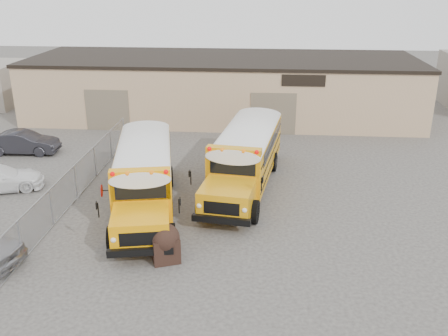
# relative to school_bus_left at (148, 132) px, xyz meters

# --- Properties ---
(ground) EXTENTS (120.00, 120.00, 0.00)m
(ground) POSITION_rel_school_bus_left_xyz_m (3.61, -8.91, -1.79)
(ground) COLOR #3F3C39
(ground) RESTS_ON ground
(warehouse) EXTENTS (30.20, 10.20, 4.67)m
(warehouse) POSITION_rel_school_bus_left_xyz_m (3.61, 11.08, 0.58)
(warehouse) COLOR tan
(warehouse) RESTS_ON ground
(chainlink_fence) EXTENTS (0.07, 18.07, 1.81)m
(chainlink_fence) POSITION_rel_school_bus_left_xyz_m (-2.39, -5.91, -0.89)
(chainlink_fence) COLOR gray
(chainlink_fence) RESTS_ON ground
(school_bus_left) EXTENTS (4.59, 10.90, 3.10)m
(school_bus_left) POSITION_rel_school_bus_left_xyz_m (0.00, 0.00, 0.00)
(school_bus_left) COLOR #FFA005
(school_bus_left) RESTS_ON ground
(school_bus_right) EXTENTS (4.08, 11.09, 3.17)m
(school_bus_right) POSITION_rel_school_bus_left_xyz_m (6.95, 3.29, 0.04)
(school_bus_right) COLOR orange
(school_bus_right) RESTS_ON ground
(tarp_bundle) EXTENTS (1.33, 1.27, 1.58)m
(tarp_bundle) POSITION_rel_school_bus_left_xyz_m (3.26, -11.36, -0.98)
(tarp_bundle) COLOR black
(tarp_bundle) RESTS_ON ground
(car_dark) EXTENTS (4.48, 1.74, 1.45)m
(car_dark) POSITION_rel_school_bus_left_xyz_m (-8.25, 0.59, -1.07)
(car_dark) COLOR black
(car_dark) RESTS_ON ground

